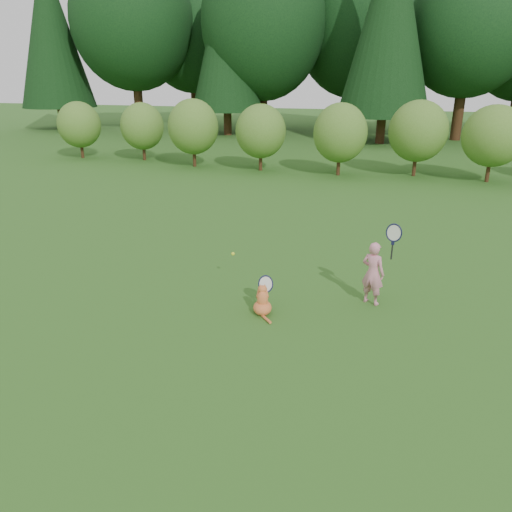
% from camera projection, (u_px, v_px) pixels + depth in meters
% --- Properties ---
extents(ground, '(100.00, 100.00, 0.00)m').
position_uv_depth(ground, '(232.00, 309.00, 8.47)').
color(ground, '#265116').
rests_on(ground, ground).
extents(shrub_row, '(28.00, 3.00, 2.80)m').
position_uv_depth(shrub_row, '(335.00, 137.00, 19.72)').
color(shrub_row, '#476F22').
rests_on(shrub_row, ground).
extents(child, '(0.65, 0.41, 1.68)m').
position_uv_depth(child, '(374.00, 272.00, 8.49)').
color(child, pink).
rests_on(child, ground).
extents(cat, '(0.47, 0.77, 0.70)m').
position_uv_depth(cat, '(263.00, 299.00, 8.24)').
color(cat, '#D65C29').
rests_on(cat, ground).
extents(tennis_ball, '(0.07, 0.07, 0.07)m').
position_uv_depth(tennis_ball, '(233.00, 254.00, 9.40)').
color(tennis_ball, '#B4D619').
rests_on(tennis_ball, ground).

